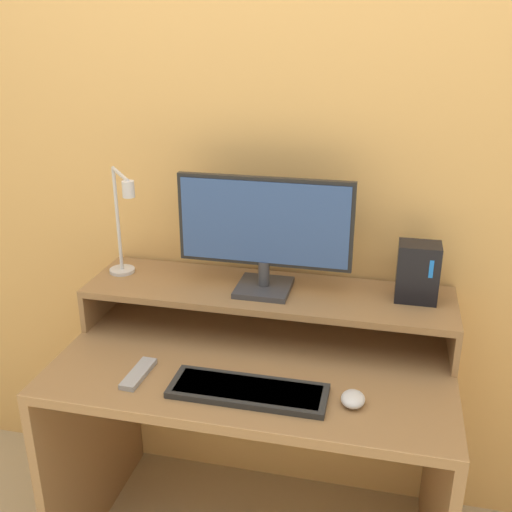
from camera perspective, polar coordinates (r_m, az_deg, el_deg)
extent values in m
cube|color=#E5AD60|center=(2.01, 2.34, 8.10)|extent=(6.00, 0.05, 2.50)
cube|color=olive|center=(1.87, -0.11, -10.08)|extent=(1.19, 0.68, 0.03)
cube|color=olive|center=(2.27, -15.20, -16.10)|extent=(0.03, 0.68, 0.72)
cube|color=olive|center=(2.07, 16.89, -20.50)|extent=(0.03, 0.68, 0.72)
cube|color=olive|center=(2.17, -14.29, -3.68)|extent=(0.02, 0.32, 0.13)
cube|color=olive|center=(1.97, 18.24, -6.93)|extent=(0.02, 0.32, 0.13)
cube|color=olive|center=(1.95, 1.12, -3.49)|extent=(1.19, 0.32, 0.02)
cube|color=#38383D|center=(1.94, 0.75, -3.02)|extent=(0.17, 0.18, 0.02)
cylinder|color=#38383D|center=(1.92, 0.76, -1.66)|extent=(0.04, 0.04, 0.08)
cube|color=black|center=(1.86, 0.82, 3.27)|extent=(0.55, 0.02, 0.29)
cube|color=#2D4C8C|center=(1.85, 0.74, 3.17)|extent=(0.53, 0.01, 0.26)
cylinder|color=silver|center=(2.13, -12.62, -1.34)|extent=(0.09, 0.09, 0.01)
cylinder|color=silver|center=(2.07, -13.03, 3.36)|extent=(0.01, 0.01, 0.36)
cylinder|color=silver|center=(1.93, -12.82, 7.61)|extent=(0.13, 0.15, 0.01)
cylinder|color=silver|center=(1.85, -12.07, 6.25)|extent=(0.04, 0.04, 0.05)
cube|color=black|center=(1.91, 15.14, -1.48)|extent=(0.13, 0.10, 0.19)
cube|color=#1972F2|center=(1.86, 16.35, -1.22)|extent=(0.01, 0.00, 0.06)
cube|color=#282828|center=(1.70, -0.76, -12.73)|extent=(0.44, 0.15, 0.02)
cube|color=black|center=(1.70, -0.76, -12.58)|extent=(0.40, 0.12, 0.01)
ellipsoid|color=silver|center=(1.67, 9.22, -13.30)|extent=(0.06, 0.08, 0.04)
cube|color=#99999E|center=(1.81, -11.13, -10.94)|extent=(0.05, 0.16, 0.02)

